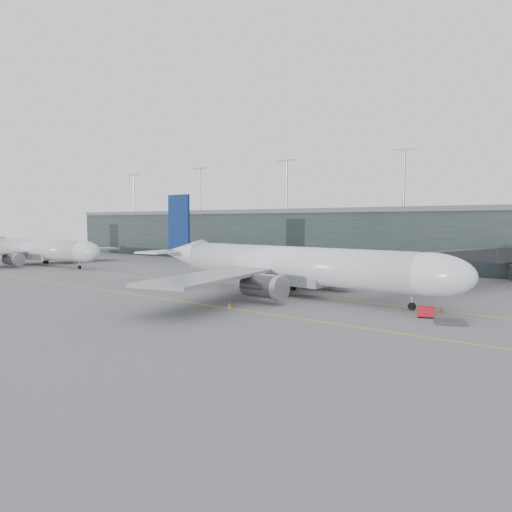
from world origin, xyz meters
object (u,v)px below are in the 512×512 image
Objects in this scene: second_aircraft at (38,249)px; gse_cart at (426,312)px; jet_bridge at (465,257)px; main_aircraft at (289,265)px.

second_aircraft is 108.12m from gse_cart.
second_aircraft is at bearing -150.71° from jet_bridge.
jet_bridge is 20.24× the size of gse_cart.
main_aircraft is 24.99m from gse_cart.
second_aircraft is at bearing -178.22° from main_aircraft.
gse_cart is (107.83, -7.18, -3.51)m from second_aircraft.
gse_cart is at bearing -6.58° from second_aircraft.
second_aircraft reaches higher than gse_cart.
main_aircraft is 27.06× the size of gse_cart.
jet_bridge is at bearing 12.18° from second_aircraft.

